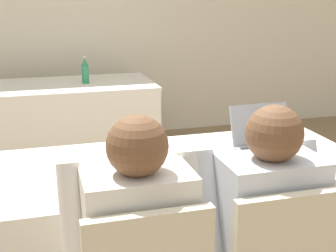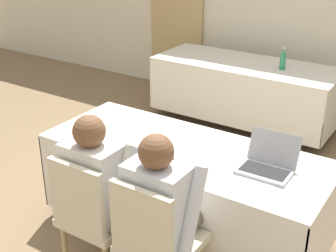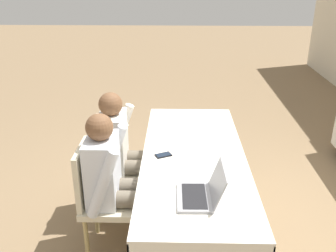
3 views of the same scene
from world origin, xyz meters
TOP-DOWN VIEW (x-y plane):
  - ground_plane at (0.00, 0.00)m, footprint 24.00×24.00m
  - conference_table_near at (0.00, 0.00)m, footprint 2.07×0.82m
  - laptop at (0.61, 0.02)m, footprint 0.34×0.30m
  - cell_phone at (0.02, -0.24)m, footprint 0.12×0.15m
  - paper_beside_laptop at (0.59, -0.19)m, footprint 0.31×0.36m
  - chair_near_left at (-0.24, -0.72)m, footprint 0.44×0.44m
  - chair_near_right at (0.24, -0.72)m, footprint 0.44×0.44m
  - person_checkered_shirt at (-0.24, -0.61)m, footprint 0.50×0.52m
  - person_white_shirt at (0.24, -0.61)m, footprint 0.50×0.52m

SIDE VIEW (x-z plane):
  - ground_plane at x=0.00m, z-range 0.00..0.00m
  - chair_near_left at x=-0.24m, z-range 0.05..0.96m
  - chair_near_right at x=0.24m, z-range 0.05..0.96m
  - conference_table_near at x=0.00m, z-range 0.20..0.93m
  - person_checkered_shirt at x=-0.24m, z-range 0.08..1.25m
  - person_white_shirt at x=0.24m, z-range 0.08..1.25m
  - paper_beside_laptop at x=0.59m, z-range 0.73..0.73m
  - cell_phone at x=0.02m, z-range 0.73..0.74m
  - laptop at x=0.61m, z-range 0.66..0.89m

